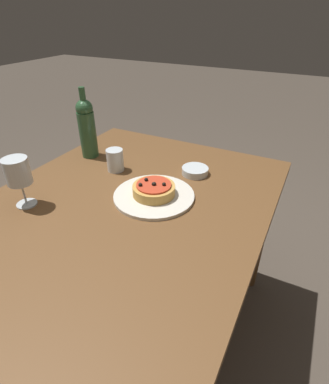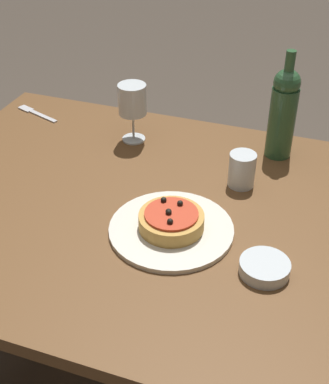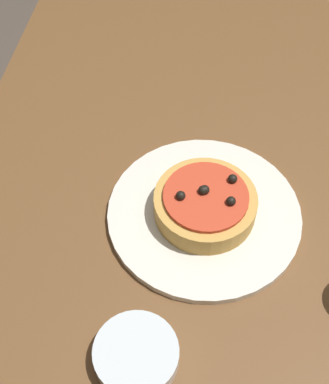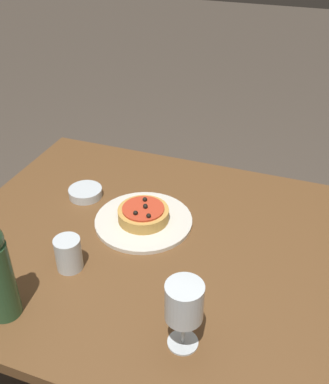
% 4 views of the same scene
% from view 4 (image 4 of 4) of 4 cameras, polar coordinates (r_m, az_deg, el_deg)
% --- Properties ---
extents(dining_table, '(1.25, 0.95, 0.74)m').
position_cam_4_polar(dining_table, '(1.32, 0.44, -9.75)').
color(dining_table, brown).
rests_on(dining_table, ground_plane).
extents(dinner_plate, '(0.29, 0.29, 0.01)m').
position_cam_4_polar(dinner_plate, '(1.34, -2.67, -3.68)').
color(dinner_plate, silver).
rests_on(dinner_plate, dining_table).
extents(pizza, '(0.15, 0.15, 0.05)m').
position_cam_4_polar(pizza, '(1.33, -2.70, -2.77)').
color(pizza, gold).
rests_on(pizza, dinner_plate).
extents(wine_glass, '(0.08, 0.08, 0.18)m').
position_cam_4_polar(wine_glass, '(0.94, 2.51, -13.98)').
color(wine_glass, silver).
rests_on(wine_glass, dining_table).
extents(water_cup, '(0.07, 0.07, 0.09)m').
position_cam_4_polar(water_cup, '(1.20, -12.10, -7.67)').
color(water_cup, silver).
rests_on(water_cup, dining_table).
extents(side_bowl, '(0.11, 0.11, 0.03)m').
position_cam_4_polar(side_bowl, '(1.47, -10.01, -0.06)').
color(side_bowl, silver).
rests_on(side_bowl, dining_table).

